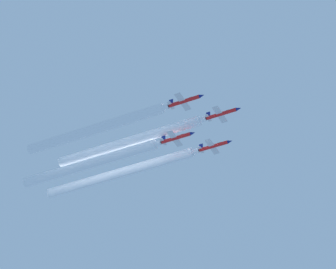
% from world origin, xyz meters
% --- Properties ---
extents(jet_lead, '(7.68, 11.18, 2.69)m').
position_xyz_m(jet_lead, '(-0.04, 7.19, 144.45)').
color(jet_lead, red).
extents(jet_left_wingman, '(7.68, 11.18, 2.69)m').
position_xyz_m(jet_left_wingman, '(-11.33, -0.04, 143.12)').
color(jet_left_wingman, red).
extents(jet_right_wingman, '(7.68, 11.18, 2.69)m').
position_xyz_m(jet_right_wingman, '(11.58, 0.75, 142.50)').
color(jet_right_wingman, red).
extents(jet_slot, '(7.68, 11.18, 2.69)m').
position_xyz_m(jet_slot, '(-0.23, -7.27, 140.70)').
color(jet_slot, red).
extents(smoke_trail_lead, '(2.99, 49.12, 2.99)m').
position_xyz_m(smoke_trail_lead, '(-0.04, -22.50, 144.43)').
color(smoke_trail_lead, white).
extents(smoke_trail_left_wingman, '(2.99, 52.99, 2.99)m').
position_xyz_m(smoke_trail_left_wingman, '(-11.33, -31.66, 143.09)').
color(smoke_trail_left_wingman, white).
extents(smoke_trail_right_wingman, '(2.99, 46.03, 2.99)m').
position_xyz_m(smoke_trail_right_wingman, '(11.58, -27.39, 142.47)').
color(smoke_trail_right_wingman, white).
extents(smoke_trail_slot, '(2.99, 47.26, 2.99)m').
position_xyz_m(smoke_trail_slot, '(-0.23, -36.03, 140.67)').
color(smoke_trail_slot, white).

